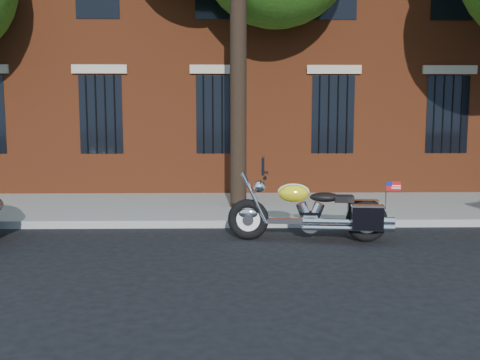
{
  "coord_description": "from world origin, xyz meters",
  "views": [
    {
      "loc": [
        0.29,
        -8.86,
        2.15
      ],
      "look_at": [
        0.49,
        0.8,
        1.0
      ],
      "focal_mm": 40.0,
      "sensor_mm": 36.0,
      "label": 1
    }
  ],
  "objects": [
    {
      "name": "motorcycle",
      "position": [
        1.79,
        0.18,
        0.49
      ],
      "size": [
        2.84,
        0.98,
        1.45
      ],
      "rotation": [
        0.0,
        0.0,
        -0.1
      ],
      "color": "black",
      "rests_on": "ground"
    },
    {
      "name": "curb",
      "position": [
        0.0,
        1.38,
        0.07
      ],
      "size": [
        40.0,
        0.16,
        0.15
      ],
      "primitive_type": "cube",
      "color": "gray",
      "rests_on": "ground"
    },
    {
      "name": "building",
      "position": [
        0.0,
        10.06,
        6.0
      ],
      "size": [
        26.0,
        10.08,
        12.0
      ],
      "color": "brown",
      "rests_on": "ground"
    },
    {
      "name": "ground",
      "position": [
        0.0,
        0.0,
        0.0
      ],
      "size": [
        120.0,
        120.0,
        0.0
      ],
      "primitive_type": "plane",
      "color": "black",
      "rests_on": "ground"
    },
    {
      "name": "sidewalk",
      "position": [
        0.0,
        3.26,
        0.07
      ],
      "size": [
        40.0,
        3.6,
        0.15
      ],
      "primitive_type": "cube",
      "color": "gray",
      "rests_on": "ground"
    }
  ]
}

